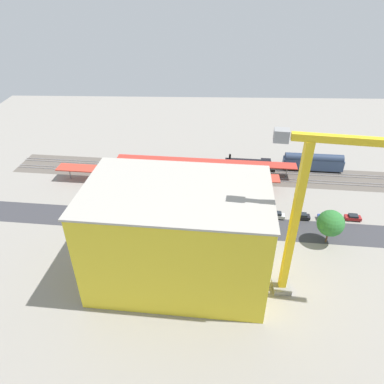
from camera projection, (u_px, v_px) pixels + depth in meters
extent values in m
plane|color=gray|center=(209.00, 213.00, 95.15)|extent=(205.01, 205.01, 0.00)
cube|color=#5B544C|center=(208.00, 173.00, 114.26)|extent=(128.77, 23.24, 0.01)
cube|color=#38383D|center=(210.00, 225.00, 90.86)|extent=(128.44, 19.21, 0.01)
cube|color=#9E9EA8|center=(208.00, 167.00, 116.89)|extent=(127.73, 10.36, 0.12)
cube|color=#9E9EA8|center=(208.00, 169.00, 115.68)|extent=(127.73, 10.36, 0.12)
cube|color=#9E9EA8|center=(209.00, 175.00, 112.64)|extent=(127.73, 10.36, 0.12)
cube|color=#9E9EA8|center=(209.00, 177.00, 111.43)|extent=(127.73, 10.36, 0.12)
cube|color=#C63D2D|center=(166.00, 173.00, 106.01)|extent=(68.29, 10.01, 0.35)
cylinder|color=slate|center=(267.00, 184.00, 104.35)|extent=(0.30, 0.30, 3.84)
cylinder|color=slate|center=(216.00, 181.00, 105.75)|extent=(0.30, 0.30, 3.84)
cylinder|color=slate|center=(166.00, 179.00, 107.14)|extent=(0.30, 0.30, 3.84)
cylinder|color=slate|center=(117.00, 176.00, 108.54)|extent=(0.30, 0.30, 3.84)
cylinder|color=slate|center=(70.00, 173.00, 109.93)|extent=(0.30, 0.30, 3.84)
cube|color=#B73328|center=(205.00, 162.00, 111.79)|extent=(57.79, 8.75, 0.32)
cylinder|color=slate|center=(286.00, 172.00, 110.59)|extent=(0.30, 0.30, 3.97)
cylinder|color=slate|center=(232.00, 169.00, 112.16)|extent=(0.30, 0.30, 3.97)
cylinder|color=slate|center=(178.00, 166.00, 113.74)|extent=(0.30, 0.30, 3.97)
cylinder|color=slate|center=(127.00, 164.00, 115.31)|extent=(0.30, 0.30, 3.97)
cube|color=black|center=(250.00, 168.00, 115.79)|extent=(16.57, 3.80, 1.00)
cylinder|color=black|center=(245.00, 163.00, 114.91)|extent=(13.47, 3.83, 2.77)
cube|color=black|center=(266.00, 165.00, 114.60)|extent=(3.36, 3.22, 3.71)
cylinder|color=black|center=(230.00, 156.00, 114.26)|extent=(0.70, 0.70, 1.40)
cube|color=black|center=(312.00, 169.00, 115.41)|extent=(17.32, 3.75, 0.60)
cube|color=#384C72|center=(313.00, 164.00, 114.28)|extent=(19.27, 4.50, 3.60)
cylinder|color=#273550|center=(314.00, 158.00, 113.17)|extent=(18.51, 4.44, 2.98)
cube|color=black|center=(352.00, 219.00, 92.59)|extent=(3.62, 2.12, 0.30)
cube|color=maroon|center=(353.00, 218.00, 92.30)|extent=(4.28, 2.26, 0.77)
cube|color=#1E2328|center=(353.00, 216.00, 91.95)|extent=(2.46, 1.86, 0.54)
cube|color=black|center=(326.00, 219.00, 92.76)|extent=(4.06, 2.05, 0.30)
cube|color=navy|center=(327.00, 217.00, 92.48)|extent=(4.81, 2.19, 0.74)
cube|color=#1E2328|center=(327.00, 215.00, 92.09)|extent=(2.74, 1.80, 0.69)
cube|color=black|center=(302.00, 218.00, 92.93)|extent=(3.48, 1.95, 0.30)
cube|color=black|center=(302.00, 217.00, 92.62)|extent=(4.13, 2.06, 0.85)
cube|color=#1E2328|center=(302.00, 215.00, 92.24)|extent=(2.35, 1.73, 0.57)
cube|color=black|center=(276.00, 217.00, 93.31)|extent=(3.71, 2.05, 0.30)
cube|color=silver|center=(277.00, 216.00, 93.00)|extent=(4.39, 2.20, 0.86)
cube|color=#1E2328|center=(277.00, 213.00, 92.59)|extent=(2.52, 1.79, 0.68)
cube|color=black|center=(250.00, 217.00, 93.42)|extent=(3.92, 1.90, 0.30)
cube|color=maroon|center=(250.00, 215.00, 93.12)|extent=(4.65, 2.01, 0.81)
cube|color=#1E2328|center=(250.00, 213.00, 92.72)|extent=(2.63, 1.69, 0.67)
cube|color=black|center=(222.00, 216.00, 93.79)|extent=(4.09, 1.99, 0.30)
cube|color=silver|center=(222.00, 215.00, 93.52)|extent=(4.85, 2.11, 0.71)
cube|color=#1E2328|center=(222.00, 213.00, 93.17)|extent=(2.74, 1.78, 0.58)
cube|color=black|center=(196.00, 216.00, 93.73)|extent=(4.00, 1.95, 0.30)
cube|color=silver|center=(196.00, 215.00, 93.43)|extent=(4.75, 2.06, 0.81)
cube|color=#1E2328|center=(196.00, 212.00, 93.03)|extent=(2.69, 1.74, 0.68)
cube|color=yellow|center=(178.00, 236.00, 70.51)|extent=(36.67, 24.63, 21.36)
cube|color=#ADA89E|center=(176.00, 190.00, 64.66)|extent=(37.32, 25.28, 0.40)
cube|color=gray|center=(281.00, 287.00, 72.25)|extent=(3.60, 3.60, 1.20)
cube|color=yellow|center=(293.00, 226.00, 63.57)|extent=(1.40, 1.40, 33.49)
cube|color=yellow|center=(376.00, 142.00, 52.81)|extent=(25.07, 4.91, 1.20)
cube|color=gray|center=(281.00, 135.00, 54.90)|extent=(2.67, 2.33, 2.00)
cube|color=black|center=(170.00, 224.00, 90.70)|extent=(10.19, 2.16, 0.50)
cube|color=silver|center=(175.00, 219.00, 89.69)|extent=(7.93, 2.40, 3.14)
cube|color=#334C8C|center=(155.00, 219.00, 90.00)|extent=(2.26, 2.39, 2.48)
cylinder|color=brown|center=(228.00, 232.00, 85.41)|extent=(0.46, 0.46, 3.81)
sphere|color=#38843D|center=(229.00, 218.00, 83.19)|extent=(6.30, 6.30, 6.30)
cylinder|color=brown|center=(153.00, 233.00, 85.46)|extent=(0.43, 0.43, 3.45)
sphere|color=#38843D|center=(152.00, 222.00, 83.66)|extent=(4.63, 4.63, 4.63)
cylinder|color=brown|center=(327.00, 236.00, 84.29)|extent=(0.40, 0.40, 3.47)
sphere|color=#2D7233|center=(331.00, 223.00, 82.16)|extent=(6.35, 6.35, 6.35)
cylinder|color=#333333|center=(263.00, 228.00, 84.92)|extent=(0.16, 0.16, 6.09)
cube|color=black|center=(265.00, 216.00, 83.04)|extent=(0.36, 0.36, 0.90)
sphere|color=green|center=(264.00, 216.00, 83.04)|extent=(0.20, 0.20, 0.20)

